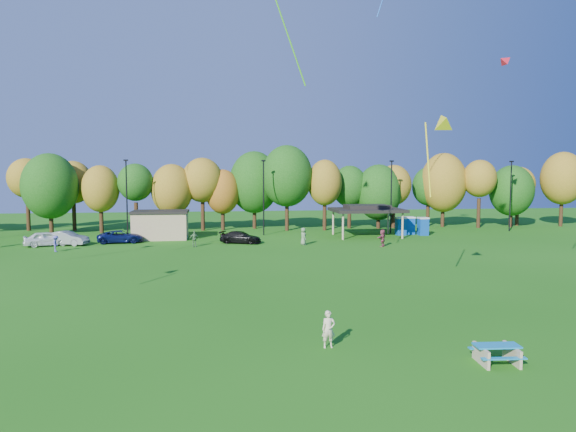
{
  "coord_description": "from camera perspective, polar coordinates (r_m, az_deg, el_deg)",
  "views": [
    {
      "loc": [
        -3.46,
        -21.68,
        7.52
      ],
      "look_at": [
        0.32,
        6.0,
        5.17
      ],
      "focal_mm": 32.0,
      "sensor_mm": 36.0,
      "label": 1
    }
  ],
  "objects": [
    {
      "name": "far_person_4",
      "position": [
        53.61,
        1.71,
        -2.28
      ],
      "size": [
        0.75,
        0.99,
        1.83
      ],
      "primitive_type": "imported",
      "rotation": [
        0.0,
        0.0,
        1.77
      ],
      "color": "#69865C",
      "rests_on": "ground"
    },
    {
      "name": "far_person_1",
      "position": [
        53.41,
        10.45,
        -2.42
      ],
      "size": [
        1.47,
        1.58,
        1.77
      ],
      "primitive_type": "imported",
      "rotation": [
        0.0,
        0.0,
        3.99
      ],
      "color": "#943D50",
      "rests_on": "ground"
    },
    {
      "name": "car_b",
      "position": [
        58.25,
        -23.41,
        -2.29
      ],
      "size": [
        4.71,
        2.62,
        1.47
      ],
      "primitive_type": "imported",
      "rotation": [
        0.0,
        0.0,
        1.32
      ],
      "color": "gray",
      "rests_on": "ground"
    },
    {
      "name": "car_a",
      "position": [
        58.48,
        -25.19,
        -2.3
      ],
      "size": [
        4.82,
        3.12,
        1.53
      ],
      "primitive_type": "imported",
      "rotation": [
        0.0,
        0.0,
        1.89
      ],
      "color": "white",
      "rests_on": "ground"
    },
    {
      "name": "picnic_table",
      "position": [
        22.52,
        22.17,
        -13.88
      ],
      "size": [
        1.86,
        1.58,
        0.76
      ],
      "rotation": [
        0.0,
        0.0,
        -0.08
      ],
      "color": "tan",
      "rests_on": "ground"
    },
    {
      "name": "tree_line",
      "position": [
        67.26,
        -5.72,
        3.4
      ],
      "size": [
        93.57,
        10.55,
        11.15
      ],
      "color": "black",
      "rests_on": "ground"
    },
    {
      "name": "kite_6",
      "position": [
        55.35,
        23.12,
        15.64
      ],
      "size": [
        1.47,
        1.18,
        1.39
      ],
      "color": "red"
    },
    {
      "name": "lamp_posts",
      "position": [
        61.98,
        -2.73,
        2.37
      ],
      "size": [
        64.5,
        0.25,
        9.09
      ],
      "color": "black",
      "rests_on": "ground"
    },
    {
      "name": "pavilion",
      "position": [
        61.37,
        8.76,
        0.73
      ],
      "size": [
        8.2,
        6.2,
        3.77
      ],
      "color": "tan",
      "rests_on": "ground"
    },
    {
      "name": "kite_4",
      "position": [
        32.29,
        16.77,
        10.0
      ],
      "size": [
        1.44,
        3.27,
        5.42
      ],
      "color": "yellow"
    },
    {
      "name": "kite_flyer",
      "position": [
        22.67,
        4.52,
        -12.44
      ],
      "size": [
        0.6,
        0.4,
        1.61
      ],
      "primitive_type": "imported",
      "rotation": [
        0.0,
        0.0,
        0.02
      ],
      "color": "beige",
      "rests_on": "ground"
    },
    {
      "name": "ground",
      "position": [
        23.21,
        1.25,
        -14.11
      ],
      "size": [
        160.0,
        160.0,
        0.0
      ],
      "primitive_type": "plane",
      "color": "#19600F",
      "rests_on": "ground"
    },
    {
      "name": "car_c",
      "position": [
        58.21,
        -18.09,
        -2.2
      ],
      "size": [
        4.99,
        2.63,
        1.34
      ],
      "primitive_type": "imported",
      "rotation": [
        0.0,
        0.0,
        1.66
      ],
      "color": "#0C154D",
      "rests_on": "ground"
    },
    {
      "name": "far_person_0",
      "position": [
        53.19,
        -10.38,
        -2.5
      ],
      "size": [
        1.05,
        0.64,
        1.67
      ],
      "primitive_type": "imported",
      "rotation": [
        0.0,
        0.0,
        0.25
      ],
      "color": "#558551",
      "rests_on": "ground"
    },
    {
      "name": "utility_building",
      "position": [
        60.33,
        -13.98,
        -0.94
      ],
      "size": [
        6.3,
        4.3,
        3.25
      ],
      "color": "tan",
      "rests_on": "ground"
    },
    {
      "name": "porta_potties",
      "position": [
        64.23,
        13.51,
        -1.07
      ],
      "size": [
        3.75,
        2.27,
        2.18
      ],
      "color": "#0C44A5",
      "rests_on": "ground"
    },
    {
      "name": "far_person_3",
      "position": [
        53.86,
        -24.39,
        -2.82
      ],
      "size": [
        0.67,
        1.06,
        1.57
      ],
      "primitive_type": "imported",
      "rotation": [
        0.0,
        0.0,
        1.66
      ],
      "color": "#5550B0",
      "rests_on": "ground"
    },
    {
      "name": "car_d",
      "position": [
        55.25,
        -5.3,
        -2.37
      ],
      "size": [
        4.78,
        3.19,
        1.29
      ],
      "primitive_type": "imported",
      "rotation": [
        0.0,
        0.0,
        1.23
      ],
      "color": "black",
      "rests_on": "ground"
    }
  ]
}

